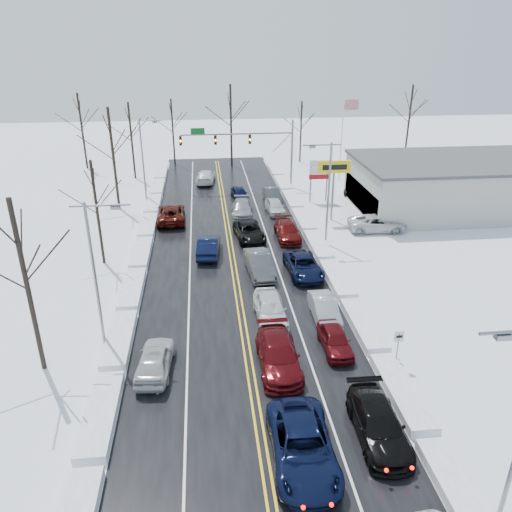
{
  "coord_description": "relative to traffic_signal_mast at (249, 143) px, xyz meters",
  "views": [
    {
      "loc": [
        -2.15,
        -30.16,
        17.29
      ],
      "look_at": [
        1.42,
        2.44,
        2.5
      ],
      "focal_mm": 35.0,
      "sensor_mm": 36.0,
      "label": 1
    }
  ],
  "objects": [
    {
      "name": "ground",
      "position": [
        -3.45,
        -27.99,
        -5.48
      ],
      "size": [
        160.0,
        160.0,
        0.0
      ],
      "primitive_type": "plane",
      "color": "silver",
      "rests_on": "ground"
    },
    {
      "name": "road_surface",
      "position": [
        -3.45,
        -25.99,
        -5.47
      ],
      "size": [
        14.0,
        84.0,
        0.01
      ],
      "primitive_type": "cube",
      "color": "black",
      "rests_on": "ground"
    },
    {
      "name": "snow_bank_left",
      "position": [
        -11.05,
        -25.99,
        -5.48
      ],
      "size": [
        1.48,
        72.0,
        0.56
      ],
      "primitive_type": "cube",
      "color": "white",
      "rests_on": "ground"
    },
    {
      "name": "snow_bank_right",
      "position": [
        4.15,
        -25.99,
        -5.48
      ],
      "size": [
        1.48,
        72.0,
        0.56
      ],
      "primitive_type": "cube",
      "color": "white",
      "rests_on": "ground"
    },
    {
      "name": "traffic_signal_mast",
      "position": [
        0.0,
        0.0,
        0.0
      ],
      "size": [
        13.28,
        0.39,
        8.0
      ],
      "color": "slate",
      "rests_on": "ground"
    },
    {
      "name": "tires_plus_sign",
      "position": [
        7.05,
        -12.0,
        -0.49
      ],
      "size": [
        3.2,
        0.34,
        6.0
      ],
      "color": "slate",
      "rests_on": "ground"
    },
    {
      "name": "used_vehicles_sign",
      "position": [
        7.05,
        -5.99,
        -2.16
      ],
      "size": [
        2.2,
        0.22,
        4.65
      ],
      "color": "slate",
      "rests_on": "ground"
    },
    {
      "name": "speed_limit_sign",
      "position": [
        4.75,
        -35.99,
        -3.84
      ],
      "size": [
        0.55,
        0.09,
        2.35
      ],
      "color": "slate",
      "rests_on": "ground"
    },
    {
      "name": "flagpole",
      "position": [
        11.72,
        2.01,
        0.45
      ],
      "size": [
        1.87,
        1.2,
        10.0
      ],
      "color": "silver",
      "rests_on": "ground"
    },
    {
      "name": "dealership_building",
      "position": [
        20.53,
        -9.99,
        -2.82
      ],
      "size": [
        20.4,
        12.4,
        5.3
      ],
      "color": "#A2A19D",
      "rests_on": "ground"
    },
    {
      "name": "streetlight_ne",
      "position": [
        4.85,
        -17.99,
        -0.17
      ],
      "size": [
        3.2,
        0.25,
        9.0
      ],
      "color": "slate",
      "rests_on": "ground"
    },
    {
      "name": "streetlight_sw",
      "position": [
        -11.74,
        -31.99,
        -0.17
      ],
      "size": [
        3.2,
        0.25,
        9.0
      ],
      "color": "slate",
      "rests_on": "ground"
    },
    {
      "name": "streetlight_nw",
      "position": [
        -11.74,
        -3.99,
        -0.17
      ],
      "size": [
        3.2,
        0.25,
        9.0
      ],
      "color": "slate",
      "rests_on": "ground"
    },
    {
      "name": "tree_left_b",
      "position": [
        -14.95,
        -33.99,
        1.51
      ],
      "size": [
        4.0,
        4.0,
        10.0
      ],
      "color": "#2D231C",
      "rests_on": "ground"
    },
    {
      "name": "tree_left_c",
      "position": [
        -13.95,
        -19.99,
        0.46
      ],
      "size": [
        3.4,
        3.4,
        8.5
      ],
      "color": "#2D231C",
      "rests_on": "ground"
    },
    {
      "name": "tree_left_d",
      "position": [
        -14.65,
        -5.99,
        1.86
      ],
      "size": [
        4.2,
        4.2,
        10.5
      ],
      "color": "#2D231C",
      "rests_on": "ground"
    },
    {
      "name": "tree_left_e",
      "position": [
        -14.25,
        6.01,
        1.16
      ],
      "size": [
        3.8,
        3.8,
        9.5
      ],
      "color": "#2D231C",
      "rests_on": "ground"
    },
    {
      "name": "tree_far_a",
      "position": [
        -21.45,
        12.01,
        1.51
      ],
      "size": [
        4.0,
        4.0,
        10.0
      ],
      "color": "#2D231C",
      "rests_on": "ground"
    },
    {
      "name": "tree_far_b",
      "position": [
        -9.45,
        13.01,
        0.81
      ],
      "size": [
        3.6,
        3.6,
        9.0
      ],
      "color": "#2D231C",
      "rests_on": "ground"
    },
    {
      "name": "tree_far_c",
      "position": [
        -1.45,
        11.01,
        2.21
      ],
      "size": [
        4.4,
        4.4,
        11.0
      ],
      "color": "#2D231C",
      "rests_on": "ground"
    },
    {
      "name": "tree_far_d",
      "position": [
        8.55,
        12.51,
        0.46
      ],
      "size": [
        3.4,
        3.4,
        8.5
      ],
      "color": "#2D231C",
      "rests_on": "ground"
    },
    {
      "name": "tree_far_e",
      "position": [
        24.55,
        13.01,
        1.86
      ],
      "size": [
        4.2,
        4.2,
        10.5
      ],
      "color": "#2D231C",
      "rests_on": "ground"
    },
    {
      "name": "queued_car_2",
      "position": [
        -1.8,
        -42.12,
        -5.48
      ],
      "size": [
        2.85,
        5.96,
        1.64
      ],
      "primitive_type": "imported",
      "rotation": [
        0.0,
        0.0,
        -0.02
      ],
      "color": "black",
      "rests_on": "ground"
    },
    {
      "name": "queued_car_3",
      "position": [
        -1.84,
        -35.32,
        -5.48
      ],
      "size": [
        2.25,
        5.5,
        1.59
      ],
      "primitive_type": "imported",
      "rotation": [
        0.0,
        0.0,
        -0.0
      ],
      "color": "#4E0A0E",
      "rests_on": "ground"
    },
    {
      "name": "queued_car_4",
      "position": [
        -1.6,
        -30.23,
        -5.48
      ],
      "size": [
        2.01,
        4.84,
        1.64
      ],
      "primitive_type": "imported",
      "rotation": [
        0.0,
        0.0,
        0.02
      ],
      "color": "white",
      "rests_on": "ground"
    },
    {
      "name": "queued_car_5",
      "position": [
        -1.53,
        -23.4,
        -5.48
      ],
      "size": [
        2.16,
        5.17,
        1.66
      ],
      "primitive_type": "imported",
      "rotation": [
        0.0,
        0.0,
        0.08
      ],
      "color": "#46494C",
      "rests_on": "ground"
    },
    {
      "name": "queued_car_6",
      "position": [
        -1.6,
        -16.11,
        -5.48
      ],
      "size": [
        2.92,
        5.38,
        1.43
      ],
      "primitive_type": "imported",
      "rotation": [
        0.0,
        0.0,
        0.11
      ],
      "color": "black",
      "rests_on": "ground"
    },
    {
      "name": "queued_car_7",
      "position": [
        -1.71,
        -9.61,
        -5.48
      ],
      "size": [
        2.45,
        5.16,
        1.45
      ],
      "primitive_type": "imported",
      "rotation": [
        0.0,
        0.0,
        -0.08
      ],
      "color": "gray",
      "rests_on": "ground"
    },
    {
      "name": "queued_car_8",
      "position": [
        -1.56,
        -4.3,
        -5.48
      ],
      "size": [
        2.09,
        4.12,
        1.34
      ],
      "primitive_type": "imported",
      "rotation": [
        0.0,
        0.0,
        0.13
      ],
      "color": "black",
      "rests_on": "ground"
    },
    {
      "name": "queued_car_11",
      "position": [
        1.96,
        -41.1,
        -5.48
      ],
      "size": [
        2.23,
        5.26,
        1.51
      ],
      "primitive_type": "imported",
      "rotation": [
        0.0,
        0.0,
        -0.02
      ],
      "color": "black",
      "rests_on": "ground"
    },
    {
      "name": "queued_car_12",
      "position": [
        1.75,
        -33.98,
        -5.48
      ],
      "size": [
        1.62,
        3.96,
        1.34
      ],
      "primitive_type": "imported",
      "rotation": [
        0.0,
        0.0,
        0.01
      ],
      "color": "#4E0A0E",
      "rests_on": "ground"
    },
    {
      "name": "queued_car_13",
      "position": [
        1.94,
        -30.5,
        -5.48
      ],
      "size": [
        1.56,
        4.34,
        1.43
      ],
      "primitive_type": "imported",
      "rotation": [
        0.0,
        0.0,
        -0.01
      ],
      "color": "#A9ABB1",
      "rests_on": "ground"
    },
    {
      "name": "queued_car_14",
      "position": [
        1.87,
        -23.82,
        -5.48
      ],
      "size": [
        2.66,
        5.34,
        1.45
      ],
      "primitive_type": "imported",
      "rotation": [
        0.0,
        0.0,
        0.05
      ],
      "color": "black",
      "rests_on": "ground"
    },
    {
      "name": "queued_car_15",
      "position": [
        1.84,
        -16.41,
        -5.48
      ],
      "size": [
        2.05,
        4.99,
        1.45
      ],
      "primitive_type": "imported",
      "rotation": [
        0.0,
        0.0,
        0.0
      ],
      "color": "#4F0B0A",
      "rests_on": "ground"
    },
    {
      "name": "queued_car_16",
      "position": [
        1.74,
        -9.38,
        -5.48
      ],
      "size": [
        1.93,
        4.3,
        1.43
      ],
      "primitive_type": "imported",
      "rotation": [
        0.0,
        0.0,
        0.06
      ],
      "color": "silver",
      "rests_on": "ground"
    },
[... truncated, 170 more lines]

